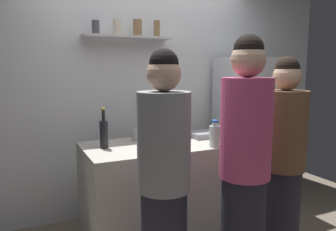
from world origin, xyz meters
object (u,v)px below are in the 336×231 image
object	(u,v)px
wine_bottle_green_glass	(165,133)
person_pink_top	(245,169)
baking_pan	(206,134)
water_bottle_plastic	(215,135)
refrigerator	(248,131)
person_brown_jacket	(283,164)
wine_bottle_pale_glass	(155,126)
utensil_holder	(138,135)
wine_bottle_dark_glass	(104,133)
person_grey_hoodie	(164,183)

from	to	relation	value
wine_bottle_green_glass	person_pink_top	size ratio (longest dim) A/B	0.19
baking_pan	water_bottle_plastic	distance (m)	0.42
refrigerator	person_brown_jacket	distance (m)	1.25
wine_bottle_green_glass	wine_bottle_pale_glass	bearing A→B (deg)	79.66
person_brown_jacket	wine_bottle_green_glass	bearing A→B (deg)	-24.19
person_brown_jacket	person_pink_top	xyz separation A→B (m)	(-0.51, -0.17, 0.07)
refrigerator	utensil_holder	distance (m)	1.42
utensil_holder	person_pink_top	size ratio (longest dim) A/B	0.12
wine_bottle_dark_glass	person_brown_jacket	world-z (taller)	person_brown_jacket
baking_pan	person_brown_jacket	bearing A→B (deg)	-77.36
baking_pan	utensil_holder	distance (m)	0.68
utensil_holder	person_grey_hoodie	distance (m)	1.03
baking_pan	water_bottle_plastic	bearing A→B (deg)	-112.12
utensil_holder	wine_bottle_green_glass	size ratio (longest dim) A/B	0.66
wine_bottle_green_glass	person_brown_jacket	distance (m)	0.98
refrigerator	wine_bottle_dark_glass	xyz separation A→B (m)	(-1.77, -0.32, 0.18)
refrigerator	person_brown_jacket	size ratio (longest dim) A/B	1.02
utensil_holder	water_bottle_plastic	size ratio (longest dim) A/B	0.95
water_bottle_plastic	person_grey_hoodie	distance (m)	0.87
wine_bottle_dark_glass	person_pink_top	world-z (taller)	person_pink_top
person_brown_jacket	baking_pan	bearing A→B (deg)	-61.83
wine_bottle_green_glass	wine_bottle_dark_glass	bearing A→B (deg)	158.32
baking_pan	wine_bottle_green_glass	bearing A→B (deg)	-157.96
person_grey_hoodie	person_pink_top	xyz separation A→B (m)	(0.54, -0.13, 0.06)
wine_bottle_pale_glass	person_brown_jacket	world-z (taller)	person_brown_jacket
refrigerator	wine_bottle_green_glass	distance (m)	1.40
baking_pan	water_bottle_plastic	size ratio (longest dim) A/B	1.47
wine_bottle_green_glass	person_brown_jacket	world-z (taller)	person_brown_jacket
water_bottle_plastic	person_pink_top	world-z (taller)	person_pink_top
baking_pan	person_pink_top	xyz separation A→B (m)	(-0.32, -1.00, -0.03)
baking_pan	person_brown_jacket	xyz separation A→B (m)	(0.19, -0.83, -0.10)
wine_bottle_dark_glass	person_pink_top	size ratio (longest dim) A/B	0.19
person_grey_hoodie	wine_bottle_pale_glass	bearing A→B (deg)	-87.69
refrigerator	wine_bottle_green_glass	xyz separation A→B (m)	(-1.29, -0.51, 0.18)
wine_bottle_green_glass	person_brown_jacket	xyz separation A→B (m)	(0.74, -0.61, -0.20)
utensil_holder	water_bottle_plastic	world-z (taller)	water_bottle_plastic
utensil_holder	water_bottle_plastic	bearing A→B (deg)	-45.68
refrigerator	wine_bottle_green_glass	world-z (taller)	refrigerator
refrigerator	water_bottle_plastic	size ratio (longest dim) A/B	7.27
baking_pan	wine_bottle_dark_glass	size ratio (longest dim) A/B	0.99
wine_bottle_dark_glass	person_grey_hoodie	size ratio (longest dim) A/B	0.20
refrigerator	wine_bottle_dark_glass	size ratio (longest dim) A/B	4.91
refrigerator	person_grey_hoodie	bearing A→B (deg)	-143.94
baking_pan	person_pink_top	size ratio (longest dim) A/B	0.19
refrigerator	wine_bottle_green_glass	size ratio (longest dim) A/B	5.03
wine_bottle_pale_glass	person_brown_jacket	distance (m)	1.21
wine_bottle_dark_glass	water_bottle_plastic	size ratio (longest dim) A/B	1.48
person_pink_top	water_bottle_plastic	bearing A→B (deg)	-112.73
refrigerator	baking_pan	distance (m)	0.80
wine_bottle_dark_glass	wine_bottle_green_glass	size ratio (longest dim) A/B	1.03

